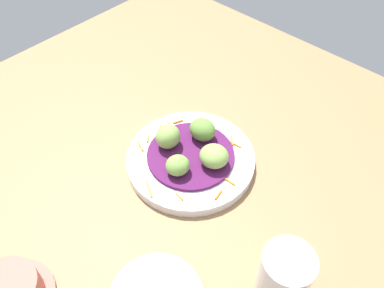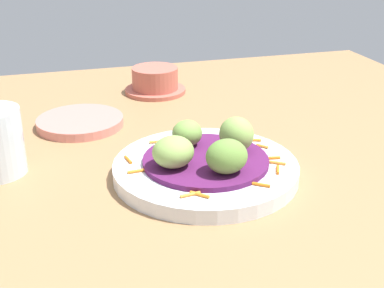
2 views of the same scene
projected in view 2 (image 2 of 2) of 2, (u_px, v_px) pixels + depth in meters
The scene contains 10 objects.
table_surface at pixel (216, 169), 75.18cm from camera, with size 110.00×110.00×2.00cm, color #936D47.
main_plate at pixel (206, 169), 70.70cm from camera, with size 24.97×24.97×1.98cm, color silver.
cabbage_bed at pixel (206, 160), 70.16cm from camera, with size 16.94×16.94×0.71cm, color #51194C.
carrot_garnish at pixel (215, 161), 70.39cm from camera, with size 20.84×21.45×0.40cm.
guac_scoop_left at pixel (227, 156), 65.25cm from camera, with size 4.65×5.35×4.42cm, color olive.
guac_scoop_center at pixel (236, 134), 71.35cm from camera, with size 5.00×4.64×4.79cm, color #84A851.
guac_scoop_right at pixel (187, 133), 73.16cm from camera, with size 4.20×4.45×3.67cm, color #759E47.
guac_scoop_back at pixel (173, 152), 66.91cm from camera, with size 5.19×5.47×4.08cm, color #84A851.
side_plate_small at pixel (80, 122), 87.60cm from camera, with size 14.39×14.39×1.45cm, color tan.
terracotta_bowl at pixel (155, 81), 103.59cm from camera, with size 12.02×12.02×5.07cm.
Camera 2 is at (-22.00, -63.79, 34.54)cm, focal length 49.01 mm.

